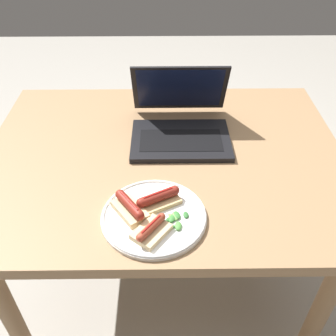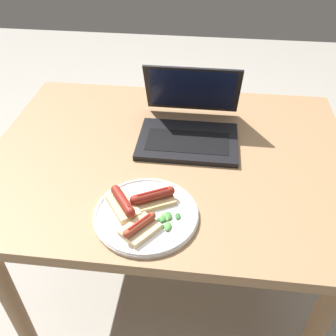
{
  "view_description": "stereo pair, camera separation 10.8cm",
  "coord_description": "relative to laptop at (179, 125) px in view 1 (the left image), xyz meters",
  "views": [
    {
      "loc": [
        0.0,
        -0.98,
        1.46
      ],
      "look_at": [
        0.01,
        -0.15,
        0.77
      ],
      "focal_mm": 40.0,
      "sensor_mm": 36.0,
      "label": 1
    },
    {
      "loc": [
        0.11,
        -0.97,
        1.46
      ],
      "look_at": [
        0.01,
        -0.15,
        0.77
      ],
      "focal_mm": 40.0,
      "sensor_mm": 36.0,
      "label": 2
    }
  ],
  "objects": [
    {
      "name": "salad_pile",
      "position": [
        -0.03,
        -0.41,
        -0.03
      ],
      "size": [
        0.07,
        0.07,
        0.01
      ],
      "color": "#387A33",
      "rests_on": "plate"
    },
    {
      "name": "laptop",
      "position": [
        0.0,
        0.0,
        0.0
      ],
      "size": [
        0.34,
        0.32,
        0.22
      ],
      "color": "black",
      "rests_on": "desk"
    },
    {
      "name": "desk",
      "position": [
        -0.06,
        -0.11,
        -0.13
      ],
      "size": [
        1.19,
        0.9,
        0.71
      ],
      "color": "#93704C",
      "rests_on": "ground_plane"
    },
    {
      "name": "sausage_toast_right",
      "position": [
        -0.15,
        -0.39,
        -0.01
      ],
      "size": [
        0.11,
        0.12,
        0.05
      ],
      "rotation": [
        0.0,
        0.0,
        2.19
      ],
      "color": "#D6B784",
      "rests_on": "plate"
    },
    {
      "name": "ground_plane",
      "position": [
        -0.06,
        -0.11,
        -0.75
      ],
      "size": [
        6.0,
        6.0,
        0.0
      ],
      "primitive_type": "plane",
      "color": "#9E998E"
    },
    {
      "name": "sausage_toast_left",
      "position": [
        -0.07,
        -0.35,
        -0.01
      ],
      "size": [
        0.13,
        0.11,
        0.04
      ],
      "rotation": [
        0.0,
        0.0,
        3.62
      ],
      "color": "tan",
      "rests_on": "plate"
    },
    {
      "name": "sausage_toast_middle",
      "position": [
        -0.09,
        -0.46,
        -0.02
      ],
      "size": [
        0.11,
        0.12,
        0.04
      ],
      "rotation": [
        0.0,
        0.0,
        4.06
      ],
      "color": "#D6B784",
      "rests_on": "plate"
    },
    {
      "name": "plate",
      "position": [
        -0.09,
        -0.4,
        -0.03
      ],
      "size": [
        0.28,
        0.28,
        0.02
      ],
      "color": "white",
      "rests_on": "desk"
    }
  ]
}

